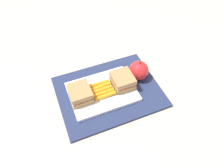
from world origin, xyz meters
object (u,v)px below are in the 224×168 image
object	(u,v)px
food_tray	(102,92)
sandwich_half_right	(123,80)
sandwich_half_left	(80,94)
apple	(139,70)
carrot_sticks_bundle	(102,90)

from	to	relation	value
food_tray	sandwich_half_right	world-z (taller)	sandwich_half_right
sandwich_half_left	apple	distance (m)	0.23
sandwich_half_left	sandwich_half_right	xyz separation A→B (m)	(0.16, 0.00, 0.00)
food_tray	sandwich_half_right	bearing A→B (deg)	0.00
food_tray	apple	bearing A→B (deg)	7.50
food_tray	sandwich_half_right	xyz separation A→B (m)	(0.08, 0.00, 0.03)
food_tray	carrot_sticks_bundle	xyz separation A→B (m)	(-0.00, -0.00, 0.01)
sandwich_half_left	carrot_sticks_bundle	size ratio (longest dim) A/B	1.02
apple	carrot_sticks_bundle	bearing A→B (deg)	-172.46
sandwich_half_left	apple	bearing A→B (deg)	4.97
food_tray	sandwich_half_left	xyz separation A→B (m)	(-0.08, 0.00, 0.03)
food_tray	apple	xyz separation A→B (m)	(0.15, 0.02, 0.03)
sandwich_half_left	carrot_sticks_bundle	xyz separation A→B (m)	(0.08, -0.00, -0.02)
sandwich_half_right	apple	size ratio (longest dim) A/B	0.96
apple	food_tray	bearing A→B (deg)	-172.50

